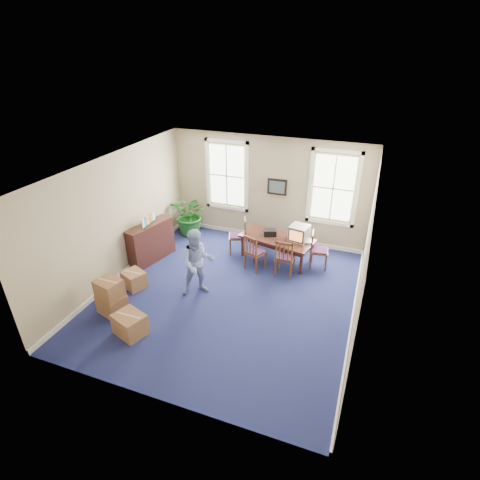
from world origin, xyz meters
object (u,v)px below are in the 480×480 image
(man, at_px, (198,263))
(credenza, at_px, (151,242))
(chair_near_left, at_px, (255,252))
(crt_tv, at_px, (299,233))
(potted_plant, at_px, (191,215))
(cardboard_boxes, at_px, (122,295))
(conference_table, at_px, (277,248))

(man, xyz_separation_m, credenza, (-1.95, 0.97, -0.29))
(chair_near_left, relative_size, man, 0.61)
(crt_tv, relative_size, man, 0.31)
(crt_tv, bearing_deg, chair_near_left, -132.93)
(credenza, bearing_deg, crt_tv, 32.71)
(potted_plant, height_order, cardboard_boxes, potted_plant)
(conference_table, distance_m, crt_tv, 0.82)
(crt_tv, height_order, credenza, credenza)
(chair_near_left, distance_m, cardboard_boxes, 3.60)
(chair_near_left, relative_size, credenza, 0.72)
(chair_near_left, height_order, cardboard_boxes, chair_near_left)
(conference_table, relative_size, chair_near_left, 1.95)
(man, relative_size, cardboard_boxes, 1.07)
(crt_tv, relative_size, credenza, 0.36)
(man, relative_size, credenza, 1.18)
(conference_table, height_order, crt_tv, crt_tv)
(chair_near_left, bearing_deg, crt_tv, -122.48)
(man, bearing_deg, chair_near_left, 24.87)
(crt_tv, distance_m, cardboard_boxes, 4.84)
(potted_plant, bearing_deg, man, -59.87)
(man, bearing_deg, crt_tv, 15.73)
(man, bearing_deg, cardboard_boxes, -169.00)
(credenza, bearing_deg, conference_table, 35.08)
(conference_table, bearing_deg, cardboard_boxes, -115.47)
(conference_table, bearing_deg, crt_tv, 16.03)
(crt_tv, distance_m, man, 3.01)
(crt_tv, xyz_separation_m, chair_near_left, (-1.01, -0.74, -0.39))
(chair_near_left, xyz_separation_m, man, (-0.95, -1.54, 0.34))
(chair_near_left, height_order, potted_plant, potted_plant)
(cardboard_boxes, bearing_deg, chair_near_left, 51.53)
(man, distance_m, credenza, 2.19)
(conference_table, height_order, credenza, credenza)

